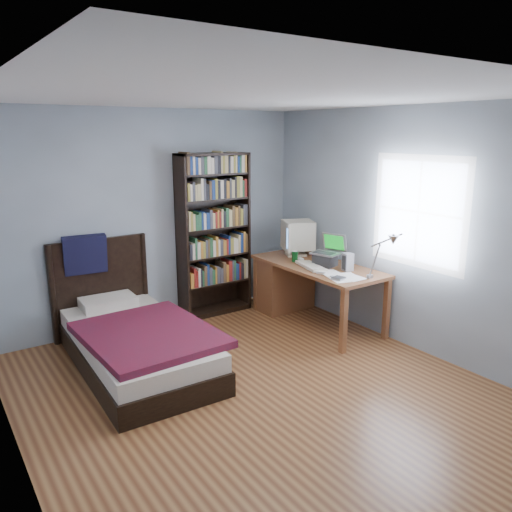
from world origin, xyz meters
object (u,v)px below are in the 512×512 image
desk_lamp (390,244)px  bookshelf (214,235)px  desk (292,280)px  keyboard (311,266)px  soda_can (295,256)px  laptop (326,257)px  bed (133,339)px  crt_monitor (297,236)px  speaker (348,262)px

desk_lamp → bookshelf: bookshelf is taller
desk → desk_lamp: 1.71m
keyboard → bookshelf: 1.29m
bookshelf → soda_can: bearing=-49.3°
desk_lamp → keyboard: size_ratio=1.19×
bookshelf → laptop: bearing=-52.8°
laptop → bed: (-2.25, 0.31, -0.58)m
soda_can → crt_monitor: bearing=47.4°
desk → keyboard: (-0.15, -0.53, 0.33)m
speaker → bookshelf: bearing=132.4°
soda_can → bed: (-2.06, -0.04, -0.54)m
bed → desk: bearing=6.5°
desk → desk_lamp: bearing=-90.8°
speaker → bed: (-2.29, 0.61, -0.57)m
desk_lamp → bookshelf: (-0.78, 2.09, -0.17)m
crt_monitor → keyboard: crt_monitor is taller
desk → bookshelf: bookshelf is taller
laptop → keyboard: (-0.20, 0.03, -0.09)m
laptop → bed: size_ratio=0.18×
desk → laptop: 0.70m
keyboard → bed: 2.12m
crt_monitor → desk_lamp: 1.58m
desk → speaker: size_ratio=8.41×
crt_monitor → laptop: (-0.04, -0.59, -0.14)m
laptop → desk_lamp: desk_lamp is taller
desk_lamp → keyboard: (-0.13, 1.00, -0.42)m
laptop → bed: 2.34m
keyboard → speaker: 0.42m
desk_lamp → speaker: bearing=80.0°
desk_lamp → soda_can: (-0.11, 1.32, -0.38)m
desk_lamp → bed: bearing=149.5°
crt_monitor → desk_lamp: size_ratio=0.94×
crt_monitor → bed: size_ratio=0.24×
laptop → desk_lamp: 1.03m
crt_monitor → soda_can: crt_monitor is taller
speaker → bed: size_ratio=0.09×
crt_monitor → laptop: crt_monitor is taller
crt_monitor → soda_can: 0.38m
desk_lamp → keyboard: 1.10m
desk → desk_lamp: desk_lamp is taller
keyboard → bed: bearing=-174.3°
laptop → keyboard: size_ratio=0.82×
speaker → crt_monitor: bearing=100.6°
crt_monitor → laptop: 0.61m
desk → desk_lamp: size_ratio=3.06×
desk → keyboard: 0.64m
keyboard → bookshelf: size_ratio=0.23×
bookshelf → bed: bookshelf is taller
speaker → soda_can: (-0.23, 0.65, -0.04)m
desk → crt_monitor: size_ratio=3.24×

